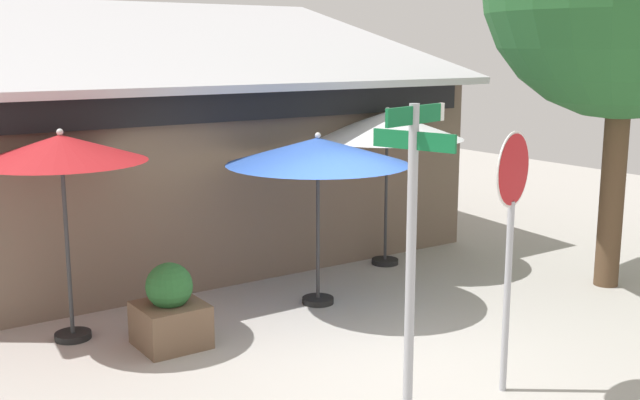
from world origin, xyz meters
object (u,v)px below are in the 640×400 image
object	(u,v)px
street_sign_post	(412,238)
patio_umbrella_ivory_right	(387,126)
stop_sign	(511,213)
patio_umbrella_crimson_left	(61,151)
sidewalk_planter	(170,311)
patio_umbrella_royal_blue_center	(318,152)

from	to	relation	value
street_sign_post	patio_umbrella_ivory_right	xyz separation A→B (m)	(3.43, 4.51, 0.42)
stop_sign	patio_umbrella_crimson_left	bearing A→B (deg)	128.88
patio_umbrella_ivory_right	sidewalk_planter	size ratio (longest dim) A/B	2.52
sidewalk_planter	patio_umbrella_crimson_left	bearing A→B (deg)	135.29
street_sign_post	stop_sign	bearing A→B (deg)	3.49
patio_umbrella_royal_blue_center	stop_sign	bearing A→B (deg)	-90.14
stop_sign	patio_umbrella_crimson_left	xyz separation A→B (m)	(-3.23, 4.00, 0.43)
street_sign_post	patio_umbrella_royal_blue_center	bearing A→B (deg)	68.24
stop_sign	sidewalk_planter	xyz separation A→B (m)	(-2.33, 3.11, -1.45)
street_sign_post	patio_umbrella_ivory_right	world-z (taller)	street_sign_post
stop_sign	patio_umbrella_crimson_left	world-z (taller)	stop_sign
patio_umbrella_crimson_left	patio_umbrella_royal_blue_center	size ratio (longest dim) A/B	1.03
stop_sign	patio_umbrella_ivory_right	bearing A→B (deg)	65.12
street_sign_post	patio_umbrella_ivory_right	size ratio (longest dim) A/B	1.18
patio_umbrella_royal_blue_center	sidewalk_planter	size ratio (longest dim) A/B	2.44
patio_umbrella_ivory_right	sidewalk_planter	xyz separation A→B (m)	(-4.38, -1.31, -1.84)
patio_umbrella_royal_blue_center	sidewalk_planter	xyz separation A→B (m)	(-2.34, -0.29, -1.69)
street_sign_post	stop_sign	size ratio (longest dim) A/B	1.12
patio_umbrella_crimson_left	patio_umbrella_ivory_right	distance (m)	5.29
patio_umbrella_royal_blue_center	street_sign_post	bearing A→B (deg)	-111.76
stop_sign	sidewalk_planter	size ratio (longest dim) A/B	2.65
patio_umbrella_crimson_left	sidewalk_planter	size ratio (longest dim) A/B	2.53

